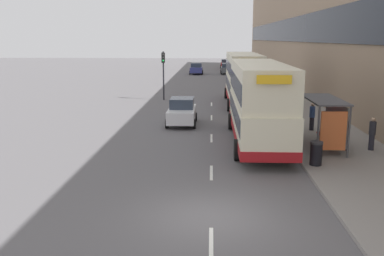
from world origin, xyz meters
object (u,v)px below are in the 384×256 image
Objects in this scene: double_decker_bus_near at (259,102)px; car_1 at (196,69)px; double_decker_bus_ahead at (243,78)px; car_3 at (226,64)px; car_0 at (227,69)px; bus_shelter at (328,114)px; litter_bin at (316,153)px; car_2 at (182,112)px; pedestrian_at_shelter at (346,133)px; pedestrian_1 at (372,133)px; traffic_light_far_kerb at (163,67)px; pedestrian_2 at (312,116)px.

car_1 is at bearing 96.18° from double_decker_bus_near.
car_3 is (0.03, 44.94, -1.44)m from double_decker_bus_ahead.
car_0 is 4.93m from car_1.
bus_shelter is 47.41m from car_1.
car_1 is 50.08m from litter_bin.
car_0 is 1.15× the size of car_2.
pedestrian_at_shelter is 1.02× the size of pedestrian_1.
car_0 is at bearing 90.37° from double_decker_bus_ahead.
traffic_light_far_kerb is (-2.45, 11.37, 2.12)m from car_2.
pedestrian_1 is at bearing -4.76° from bus_shelter.
car_2 is at bearing -77.82° from traffic_light_far_kerb.
car_1 is (-4.86, -0.80, 0.03)m from car_0.
car_1 is at bearing -170.72° from car_0.
car_1 reaches higher than car_3.
pedestrian_2 is (7.97, -2.05, 0.13)m from car_2.
car_3 is (-3.09, 60.21, -1.03)m from bus_shelter.
car_3 is 55.91m from pedestrian_2.
double_decker_bus_ahead reaches higher than car_2.
pedestrian_at_shelter is at bearing -19.61° from bus_shelter.
bus_shelter is 0.95× the size of traffic_light_far_kerb.
bus_shelter is 20.55m from traffic_light_far_kerb.
car_1 reaches higher than car_2.
traffic_light_far_kerb reaches higher than double_decker_bus_ahead.
pedestrian_2 is at bearing 112.37° from pedestrian_1.
bus_shelter is 4.50m from pedestrian_2.
bus_shelter is 1.08× the size of car_2.
pedestrian_1 is at bearing 39.13° from litter_bin.
bus_shelter is 1.08× the size of car_1.
double_decker_bus_ahead is 2.88× the size of car_1.
double_decker_bus_ahead is at bearing -90.04° from car_3.
car_3 is (0.21, 58.76, -1.44)m from double_decker_bus_near.
car_2 is at bearing 124.74° from litter_bin.
pedestrian_1 is 0.37× the size of traffic_light_far_kerb.
double_decker_bus_near is at bearing 115.44° from litter_bin.
double_decker_bus_ahead is 2.55× the size of traffic_light_far_kerb.
pedestrian_at_shelter reaches higher than car_0.
double_decker_bus_ahead is 2.76× the size of car_3.
car_1 is at bearing 100.89° from pedestrian_at_shelter.
pedestrian_2 is at bearing -72.76° from double_decker_bus_ahead.
car_0 is 4.23× the size of litter_bin.
bus_shelter is at bearing -93.25° from pedestrian_2.
traffic_light_far_kerb is (-10.42, 13.42, 2.00)m from pedestrian_2.
pedestrian_at_shelter is (0.84, -0.30, -0.88)m from bus_shelter.
litter_bin is at bearing -88.30° from car_3.
bus_shelter is 0.37× the size of double_decker_bus_ahead.
double_decker_bus_near reaches higher than car_0.
car_3 is at bearing 88.93° from car_0.
double_decker_bus_near is 2.62× the size of car_3.
bus_shelter is at bearing 140.09° from car_2.
traffic_light_far_kerb reaches higher than pedestrian_at_shelter.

